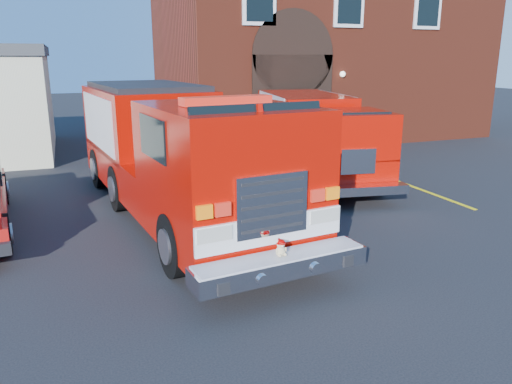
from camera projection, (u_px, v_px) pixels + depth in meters
name	position (u px, v px, depth m)	size (l,w,h in m)	color
ground	(237.00, 234.00, 11.40)	(100.00, 100.00, 0.00)	black
parking_stripe_near	(437.00, 196.00, 14.53)	(0.12, 3.00, 0.01)	yellow
parking_stripe_mid	(378.00, 174.00, 17.24)	(0.12, 3.00, 0.01)	yellow
parking_stripe_far	(335.00, 158.00, 19.95)	(0.12, 3.00, 0.01)	yellow
fire_station	(314.00, 50.00, 25.99)	(15.20, 10.20, 8.45)	maroon
fire_engine	(175.00, 151.00, 12.34)	(4.05, 10.69, 3.21)	black
secondary_truck	(314.00, 133.00, 16.82)	(3.89, 8.44, 2.64)	black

